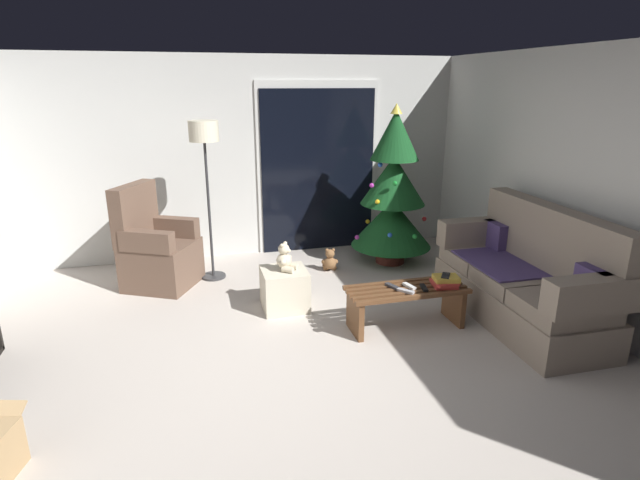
# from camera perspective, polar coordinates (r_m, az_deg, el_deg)

# --- Properties ---
(ground_plane) EXTENTS (7.00, 7.00, 0.00)m
(ground_plane) POSITION_cam_1_polar(r_m,az_deg,el_deg) (4.05, -3.05, -14.96)
(ground_plane) COLOR #BCB2A8
(wall_back) EXTENTS (5.72, 0.12, 2.50)m
(wall_back) POSITION_cam_1_polar(r_m,az_deg,el_deg) (6.51, -8.85, 9.16)
(wall_back) COLOR silver
(wall_back) RESTS_ON ground
(wall_right) EXTENTS (0.12, 6.00, 2.50)m
(wall_right) POSITION_cam_1_polar(r_m,az_deg,el_deg) (4.95, 31.19, 4.25)
(wall_right) COLOR silver
(wall_right) RESTS_ON ground
(patio_door_frame) EXTENTS (1.60, 0.02, 2.20)m
(patio_door_frame) POSITION_cam_1_polar(r_m,az_deg,el_deg) (6.63, -0.23, 8.20)
(patio_door_frame) COLOR silver
(patio_door_frame) RESTS_ON ground
(patio_door_glass) EXTENTS (1.50, 0.02, 2.10)m
(patio_door_glass) POSITION_cam_1_polar(r_m,az_deg,el_deg) (6.63, -0.19, 7.75)
(patio_door_glass) COLOR black
(patio_door_glass) RESTS_ON ground
(couch) EXTENTS (0.82, 1.96, 1.08)m
(couch) POSITION_cam_1_polar(r_m,az_deg,el_deg) (5.10, 22.31, -4.18)
(couch) COLOR gray
(couch) RESTS_ON ground
(coffee_table) EXTENTS (1.10, 0.40, 0.39)m
(coffee_table) POSITION_cam_1_polar(r_m,az_deg,el_deg) (4.69, 9.75, -6.82)
(coffee_table) COLOR brown
(coffee_table) RESTS_ON ground
(remote_black) EXTENTS (0.07, 0.16, 0.02)m
(remote_black) POSITION_cam_1_polar(r_m,az_deg,el_deg) (4.63, 11.72, -5.34)
(remote_black) COLOR black
(remote_black) RESTS_ON coffee_table
(remote_graphite) EXTENTS (0.10, 0.16, 0.02)m
(remote_graphite) POSITION_cam_1_polar(r_m,az_deg,el_deg) (4.62, 8.20, -5.21)
(remote_graphite) COLOR #333338
(remote_graphite) RESTS_ON coffee_table
(remote_white) EXTENTS (0.08, 0.16, 0.02)m
(remote_white) POSITION_cam_1_polar(r_m,az_deg,el_deg) (4.64, 10.11, -5.18)
(remote_white) COLOR silver
(remote_white) RESTS_ON coffee_table
(remote_silver) EXTENTS (0.13, 0.15, 0.02)m
(remote_silver) POSITION_cam_1_polar(r_m,az_deg,el_deg) (4.53, 9.70, -5.73)
(remote_silver) COLOR #ADADB2
(remote_silver) RESTS_ON coffee_table
(book_stack) EXTENTS (0.25, 0.20, 0.10)m
(book_stack) POSITION_cam_1_polar(r_m,az_deg,el_deg) (4.71, 14.04, -4.58)
(book_stack) COLOR #A32D28
(book_stack) RESTS_ON coffee_table
(cell_phone) EXTENTS (0.14, 0.16, 0.01)m
(cell_phone) POSITION_cam_1_polar(r_m,az_deg,el_deg) (4.69, 14.10, -3.93)
(cell_phone) COLOR black
(cell_phone) RESTS_ON book_stack
(christmas_tree) EXTENTS (0.99, 0.99, 1.94)m
(christmas_tree) POSITION_cam_1_polar(r_m,az_deg,el_deg) (6.17, 8.26, 5.08)
(christmas_tree) COLOR #4C1E19
(christmas_tree) RESTS_ON ground
(armchair) EXTENTS (0.93, 0.92, 1.13)m
(armchair) POSITION_cam_1_polar(r_m,az_deg,el_deg) (5.80, -18.09, -1.15)
(armchair) COLOR brown
(armchair) RESTS_ON ground
(floor_lamp) EXTENTS (0.32, 0.32, 1.78)m
(floor_lamp) POSITION_cam_1_polar(r_m,az_deg,el_deg) (5.63, -12.96, 10.27)
(floor_lamp) COLOR #2D2D30
(floor_lamp) RESTS_ON ground
(ottoman) EXTENTS (0.44, 0.44, 0.40)m
(ottoman) POSITION_cam_1_polar(r_m,az_deg,el_deg) (5.03, -4.04, -5.58)
(ottoman) COLOR beige
(ottoman) RESTS_ON ground
(teddy_bear_cream) EXTENTS (0.22, 0.21, 0.29)m
(teddy_bear_cream) POSITION_cam_1_polar(r_m,az_deg,el_deg) (4.91, -4.00, -2.13)
(teddy_bear_cream) COLOR beige
(teddy_bear_cream) RESTS_ON ottoman
(teddy_bear_chestnut_by_tree) EXTENTS (0.20, 0.20, 0.29)m
(teddy_bear_chestnut_by_tree) POSITION_cam_1_polar(r_m,az_deg,el_deg) (6.02, 1.13, -2.40)
(teddy_bear_chestnut_by_tree) COLOR brown
(teddy_bear_chestnut_by_tree) RESTS_ON ground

